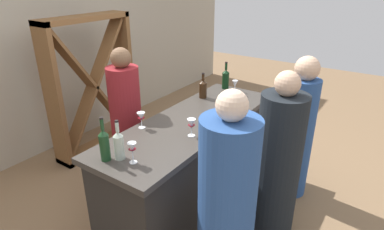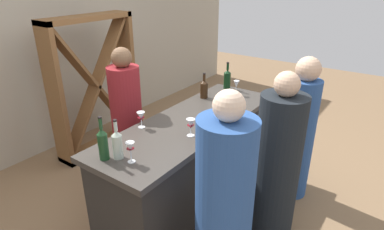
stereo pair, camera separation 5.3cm
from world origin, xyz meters
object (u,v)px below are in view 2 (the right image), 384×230
object	(u,v)px
wine_glass_near_right	(130,148)
wine_glass_far_left	(236,85)
wine_glass_near_left	(232,106)
wine_glass_far_center	(141,117)
wine_bottle_second_left_clear_pale	(117,144)
wine_bottle_leftmost_olive_green	(103,143)
wine_bottle_second_right_dark_green	(227,79)
person_left_guest	(299,134)
person_server_behind	(128,127)
person_center_guest	(224,206)
wine_glass_near_center	(191,125)
person_right_guest	(277,164)
wine_bottle_center_amber_brown	(204,89)
wine_rack	(95,86)

from	to	relation	value
wine_glass_near_right	wine_glass_far_left	size ratio (longest dim) A/B	1.00
wine_glass_near_left	wine_glass_far_center	distance (m)	0.83
wine_bottle_second_left_clear_pale	wine_bottle_leftmost_olive_green	bearing A→B (deg)	133.84
wine_bottle_second_right_dark_green	person_left_guest	xyz separation A→B (m)	(-0.22, -0.95, -0.33)
wine_glass_near_right	person_server_behind	size ratio (longest dim) A/B	0.10
person_center_guest	person_server_behind	xyz separation A→B (m)	(0.47, 1.40, 0.01)
wine_glass_near_center	person_right_guest	bearing A→B (deg)	-59.73
wine_glass_near_left	wine_glass_near_center	xyz separation A→B (m)	(-0.52, 0.09, -0.01)
wine_bottle_leftmost_olive_green	person_server_behind	distance (m)	0.99
wine_bottle_center_amber_brown	person_center_guest	xyz separation A→B (m)	(-1.18, -0.95, -0.31)
wine_bottle_second_left_clear_pale	person_server_behind	bearing A→B (deg)	42.80
wine_glass_near_center	person_right_guest	xyz separation A→B (m)	(0.37, -0.63, -0.33)
wine_bottle_second_right_dark_green	wine_glass_near_right	world-z (taller)	wine_bottle_second_right_dark_green
wine_glass_near_center	person_server_behind	distance (m)	0.91
wine_glass_near_center	wine_bottle_second_left_clear_pale	bearing A→B (deg)	158.93
wine_bottle_center_amber_brown	person_left_guest	world-z (taller)	person_left_guest
wine_bottle_second_right_dark_green	wine_glass_near_left	bearing A→B (deg)	-147.45
person_center_guest	wine_bottle_second_right_dark_green	bearing A→B (deg)	-56.24
wine_rack	person_right_guest	xyz separation A→B (m)	(-0.12, -2.45, -0.18)
person_right_guest	person_server_behind	world-z (taller)	person_server_behind
wine_glass_far_left	person_server_behind	distance (m)	1.25
wine_bottle_center_amber_brown	person_right_guest	world-z (taller)	person_right_guest
wine_bottle_second_left_clear_pale	person_left_guest	xyz separation A→B (m)	(1.58, -0.82, -0.33)
person_center_guest	wine_rack	bearing A→B (deg)	-15.95
wine_glass_near_center	wine_bottle_leftmost_olive_green	bearing A→B (deg)	155.57
wine_bottle_second_left_clear_pale	wine_glass_far_left	bearing A→B (deg)	-1.68
wine_bottle_second_left_clear_pale	person_right_guest	distance (m)	1.32
wine_bottle_second_right_dark_green	wine_glass_far_left	bearing A→B (deg)	-123.36
wine_bottle_leftmost_olive_green	person_left_guest	distance (m)	1.90
wine_glass_far_left	person_right_guest	world-z (taller)	person_right_guest
wine_glass_near_right	wine_bottle_second_left_clear_pale	bearing A→B (deg)	96.53
wine_bottle_leftmost_olive_green	wine_glass_far_center	size ratio (longest dim) A/B	2.33
wine_rack	person_center_guest	xyz separation A→B (m)	(-0.87, -2.37, -0.15)
wine_glass_near_right	person_left_guest	world-z (taller)	person_left_guest
wine_glass_near_left	wine_bottle_second_left_clear_pale	bearing A→B (deg)	164.14
wine_bottle_center_amber_brown	wine_bottle_second_right_dark_green	bearing A→B (deg)	-7.08
wine_glass_far_left	person_center_guest	size ratio (longest dim) A/B	0.10
wine_bottle_center_amber_brown	wine_rack	bearing A→B (deg)	102.44
wine_glass_near_center	person_center_guest	bearing A→B (deg)	-124.63
wine_glass_far_left	wine_rack	bearing A→B (deg)	110.11
person_center_guest	person_left_guest	bearing A→B (deg)	-87.82
wine_bottle_center_amber_brown	person_center_guest	size ratio (longest dim) A/B	0.18
wine_bottle_leftmost_olive_green	wine_bottle_center_amber_brown	size ratio (longest dim) A/B	1.22
wine_rack	wine_bottle_leftmost_olive_green	distance (m)	1.92
person_left_guest	wine_bottle_center_amber_brown	bearing A→B (deg)	6.46
wine_glass_near_left	person_server_behind	bearing A→B (deg)	114.33
wine_glass_far_center	wine_bottle_second_left_clear_pale	bearing A→B (deg)	-155.17
wine_bottle_leftmost_olive_green	wine_glass_near_right	xyz separation A→B (m)	(0.08, -0.19, -0.01)
person_server_behind	person_center_guest	bearing A→B (deg)	-32.51
person_server_behind	wine_bottle_center_amber_brown	bearing A→B (deg)	43.72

